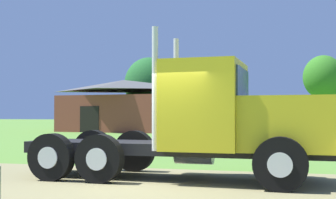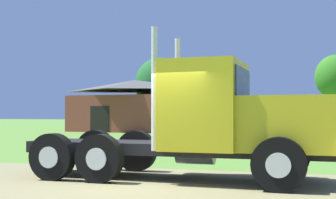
# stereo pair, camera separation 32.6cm
# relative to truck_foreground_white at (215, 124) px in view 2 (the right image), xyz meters

# --- Properties ---
(ground_plane) EXTENTS (200.00, 200.00, 0.00)m
(ground_plane) POSITION_rel_truck_foreground_white_xyz_m (-1.22, -0.80, -1.33)
(ground_plane) COLOR #578532
(dirt_track) EXTENTS (120.00, 5.50, 0.01)m
(dirt_track) POSITION_rel_truck_foreground_white_xyz_m (-1.22, -0.80, -1.33)
(dirt_track) COLOR #857D53
(dirt_track) RESTS_ON ground_plane
(truck_foreground_white) EXTENTS (7.59, 2.73, 3.57)m
(truck_foreground_white) POSITION_rel_truck_foreground_white_xyz_m (0.00, 0.00, 0.00)
(truck_foreground_white) COLOR black
(truck_foreground_white) RESTS_ON ground_plane
(shed_building) EXTENTS (11.24, 8.09, 4.59)m
(shed_building) POSITION_rel_truck_foreground_white_xyz_m (-13.00, 27.98, 0.88)
(shed_building) COLOR brown
(shed_building) RESTS_ON ground_plane
(tree_left) EXTENTS (4.93, 4.93, 7.21)m
(tree_left) POSITION_rel_truck_foreground_white_xyz_m (-12.34, 33.29, 3.15)
(tree_left) COLOR #513823
(tree_left) RESTS_ON ground_plane
(tree_mid) EXTENTS (4.10, 4.10, 7.60)m
(tree_mid) POSITION_rel_truck_foreground_white_xyz_m (4.60, 39.41, 3.98)
(tree_mid) COLOR #513823
(tree_mid) RESTS_ON ground_plane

